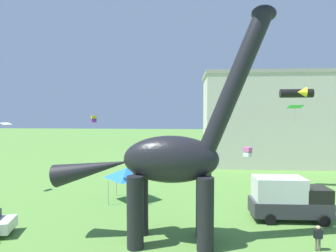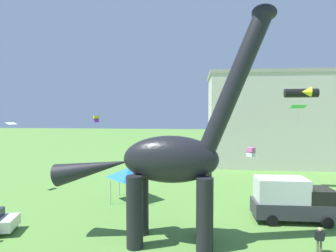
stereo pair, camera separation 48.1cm
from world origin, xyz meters
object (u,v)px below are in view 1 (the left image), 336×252
kite_far_left (6,124)px  kite_high_right (297,93)px  person_strolling_adult (325,202)px  festival_canopy_tent (127,173)px  parked_box_truck (288,198)px  kite_drifting (295,107)px  kite_mid_left (248,152)px  dinosaur_sculpture (170,159)px  person_photographer (318,236)px  kite_mid_right (94,119)px

kite_far_left → kite_high_right: bearing=6.6°
person_strolling_adult → festival_canopy_tent: (-16.68, 1.22, 1.87)m
parked_box_truck → kite_drifting: kite_drifting is taller
kite_mid_left → kite_drifting: 7.19m
person_strolling_adult → festival_canopy_tent: festival_canopy_tent is taller
dinosaur_sculpture → kite_high_right: 17.92m
person_photographer → kite_far_left: size_ratio=1.36×
person_photographer → festival_canopy_tent: bearing=-41.1°
kite_mid_left → kite_far_left: bearing=-177.4°
dinosaur_sculpture → person_photographer: dinosaur_sculpture is taller
parked_box_truck → kite_drifting: size_ratio=4.23×
kite_far_left → kite_drifting: size_ratio=0.82×
parked_box_truck → kite_mid_right: bearing=174.6°
kite_mid_left → kite_mid_right: bearing=-160.2°
parked_box_truck → person_strolling_adult: parked_box_truck is taller
kite_high_right → kite_drifting: bearing=-111.8°
kite_far_left → festival_canopy_tent: bearing=-6.1°
kite_mid_left → kite_mid_right: kite_mid_right is taller
dinosaur_sculpture → person_strolling_adult: 14.54m
person_photographer → festival_canopy_tent: (-13.02, 8.11, 1.65)m
kite_mid_left → kite_drifting: (2.33, -5.35, 4.19)m
dinosaur_sculpture → parked_box_truck: bearing=-3.0°
dinosaur_sculpture → kite_far_left: dinosaur_sculpture is taller
person_photographer → dinosaur_sculpture: bearing=-12.6°
person_photographer → kite_drifting: size_ratio=1.11×
kite_far_left → dinosaur_sculpture: bearing=-28.1°
parked_box_truck → festival_canopy_tent: parked_box_truck is taller
person_strolling_adult → kite_high_right: kite_high_right is taller
dinosaur_sculpture → kite_mid_left: 12.10m
parked_box_truck → person_strolling_adult: bearing=30.3°
kite_high_right → kite_mid_left: size_ratio=3.69×
festival_canopy_tent → person_photographer: bearing=-31.9°
dinosaur_sculpture → person_photographer: size_ratio=9.60×
kite_mid_left → parked_box_truck: bearing=-73.7°
kite_high_right → kite_mid_left: (-5.37, -2.27, -5.73)m
dinosaur_sculpture → kite_far_left: bearing=123.4°
parked_box_truck → kite_mid_left: (-1.73, 5.90, 2.58)m
festival_canopy_tent → kite_mid_left: 11.57m
dinosaur_sculpture → kite_far_left: 19.01m
person_photographer → kite_drifting: (0.50, 5.14, 7.53)m
kite_far_left → person_photographer: bearing=-20.4°
dinosaur_sculpture → parked_box_truck: (8.53, 4.07, -3.50)m
person_strolling_adult → person_photographer: 7.81m
kite_mid_right → festival_canopy_tent: bearing=48.6°
kite_drifting → festival_canopy_tent: bearing=167.6°
kite_high_right → kite_mid_right: kite_high_right is taller
person_strolling_adult → kite_far_left: 29.75m
parked_box_truck → kite_far_left: size_ratio=5.17×
person_strolling_adult → person_photographer: bearing=-97.9°
festival_canopy_tent → kite_high_right: size_ratio=0.97×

